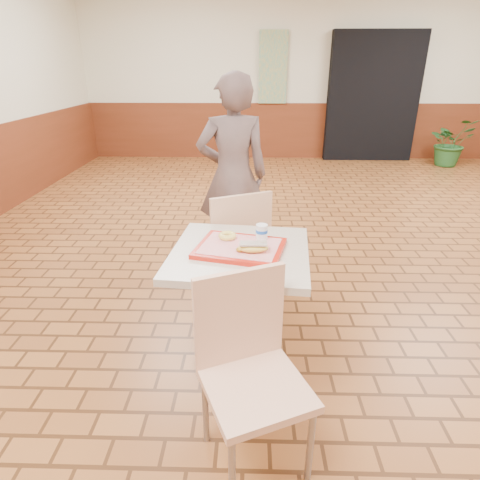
{
  "coord_description": "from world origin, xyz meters",
  "views": [
    {
      "loc": [
        -0.98,
        -2.78,
        1.66
      ],
      "look_at": [
        -1.03,
        -0.86,
        0.82
      ],
      "focal_mm": 30.0,
      "sensor_mm": 36.0,
      "label": 1
    }
  ],
  "objects_px": {
    "long_john_donut": "(253,248)",
    "paper_cup": "(262,232)",
    "chair_main_back": "(235,246)",
    "potted_plant": "(450,142)",
    "customer": "(233,176)",
    "serving_tray": "(240,248)",
    "ring_donut": "(227,236)",
    "main_table": "(240,291)",
    "chair_main_front": "(249,363)"
  },
  "relations": [
    {
      "from": "main_table",
      "to": "paper_cup",
      "type": "bearing_deg",
      "value": 39.85
    },
    {
      "from": "main_table",
      "to": "potted_plant",
      "type": "relative_size",
      "value": 0.93
    },
    {
      "from": "serving_tray",
      "to": "potted_plant",
      "type": "distance_m",
      "value": 6.35
    },
    {
      "from": "long_john_donut",
      "to": "chair_main_back",
      "type": "bearing_deg",
      "value": 99.81
    },
    {
      "from": "paper_cup",
      "to": "long_john_donut",
      "type": "bearing_deg",
      "value": -106.53
    },
    {
      "from": "main_table",
      "to": "ring_donut",
      "type": "xyz_separation_m",
      "value": [
        -0.07,
        0.09,
        0.29
      ]
    },
    {
      "from": "main_table",
      "to": "potted_plant",
      "type": "bearing_deg",
      "value": 56.09
    },
    {
      "from": "potted_plant",
      "to": "serving_tray",
      "type": "bearing_deg",
      "value": -123.91
    },
    {
      "from": "chair_main_back",
      "to": "potted_plant",
      "type": "distance_m",
      "value": 5.89
    },
    {
      "from": "chair_main_front",
      "to": "customer",
      "type": "relative_size",
      "value": 0.55
    },
    {
      "from": "chair_main_back",
      "to": "customer",
      "type": "xyz_separation_m",
      "value": [
        -0.04,
        0.73,
        0.3
      ]
    },
    {
      "from": "long_john_donut",
      "to": "potted_plant",
      "type": "relative_size",
      "value": 0.21
    },
    {
      "from": "chair_main_back",
      "to": "ring_donut",
      "type": "xyz_separation_m",
      "value": [
        -0.02,
        -0.5,
        0.29
      ]
    },
    {
      "from": "long_john_donut",
      "to": "paper_cup",
      "type": "distance_m",
      "value": 0.18
    },
    {
      "from": "paper_cup",
      "to": "serving_tray",
      "type": "bearing_deg",
      "value": -140.15
    },
    {
      "from": "main_table",
      "to": "potted_plant",
      "type": "distance_m",
      "value": 6.34
    },
    {
      "from": "main_table",
      "to": "chair_main_front",
      "type": "xyz_separation_m",
      "value": [
        0.05,
        -0.57,
        -0.02
      ]
    },
    {
      "from": "main_table",
      "to": "customer",
      "type": "height_order",
      "value": "customer"
    },
    {
      "from": "chair_main_back",
      "to": "potted_plant",
      "type": "height_order",
      "value": "chair_main_back"
    },
    {
      "from": "chair_main_back",
      "to": "customer",
      "type": "height_order",
      "value": "customer"
    },
    {
      "from": "ring_donut",
      "to": "potted_plant",
      "type": "bearing_deg",
      "value": 55.07
    },
    {
      "from": "chair_main_back",
      "to": "main_table",
      "type": "bearing_deg",
      "value": 70.23
    },
    {
      "from": "serving_tray",
      "to": "main_table",
      "type": "bearing_deg",
      "value": -153.43
    },
    {
      "from": "customer",
      "to": "long_john_donut",
      "type": "bearing_deg",
      "value": 86.21
    },
    {
      "from": "chair_main_front",
      "to": "potted_plant",
      "type": "height_order",
      "value": "chair_main_front"
    },
    {
      "from": "chair_main_front",
      "to": "paper_cup",
      "type": "height_order",
      "value": "chair_main_front"
    },
    {
      "from": "main_table",
      "to": "chair_main_front",
      "type": "height_order",
      "value": "chair_main_front"
    },
    {
      "from": "customer",
      "to": "long_john_donut",
      "type": "distance_m",
      "value": 1.41
    },
    {
      "from": "main_table",
      "to": "customer",
      "type": "relative_size",
      "value": 0.47
    },
    {
      "from": "long_john_donut",
      "to": "paper_cup",
      "type": "relative_size",
      "value": 2.06
    },
    {
      "from": "chair_main_front",
      "to": "potted_plant",
      "type": "xyz_separation_m",
      "value": [
        3.48,
        5.83,
        -0.09
      ]
    },
    {
      "from": "potted_plant",
      "to": "customer",
      "type": "bearing_deg",
      "value": -132.7
    },
    {
      "from": "potted_plant",
      "to": "ring_donut",
      "type": "bearing_deg",
      "value": -124.93
    },
    {
      "from": "serving_tray",
      "to": "long_john_donut",
      "type": "bearing_deg",
      "value": -47.62
    },
    {
      "from": "chair_main_back",
      "to": "customer",
      "type": "distance_m",
      "value": 0.79
    },
    {
      "from": "chair_main_back",
      "to": "potted_plant",
      "type": "bearing_deg",
      "value": -152.11
    },
    {
      "from": "customer",
      "to": "serving_tray",
      "type": "xyz_separation_m",
      "value": [
        0.09,
        -1.33,
        -0.04
      ]
    },
    {
      "from": "main_table",
      "to": "ring_donut",
      "type": "bearing_deg",
      "value": 127.39
    },
    {
      "from": "ring_donut",
      "to": "paper_cup",
      "type": "height_order",
      "value": "paper_cup"
    },
    {
      "from": "customer",
      "to": "potted_plant",
      "type": "distance_m",
      "value": 5.37
    },
    {
      "from": "main_table",
      "to": "paper_cup",
      "type": "height_order",
      "value": "paper_cup"
    },
    {
      "from": "serving_tray",
      "to": "chair_main_front",
      "type": "bearing_deg",
      "value": -84.48
    },
    {
      "from": "paper_cup",
      "to": "potted_plant",
      "type": "distance_m",
      "value": 6.21
    },
    {
      "from": "serving_tray",
      "to": "long_john_donut",
      "type": "relative_size",
      "value": 2.66
    },
    {
      "from": "main_table",
      "to": "chair_main_back",
      "type": "relative_size",
      "value": 0.83
    },
    {
      "from": "potted_plant",
      "to": "paper_cup",
      "type": "bearing_deg",
      "value": -123.52
    },
    {
      "from": "chair_main_back",
      "to": "long_john_donut",
      "type": "bearing_deg",
      "value": 75.26
    },
    {
      "from": "long_john_donut",
      "to": "paper_cup",
      "type": "height_order",
      "value": "paper_cup"
    },
    {
      "from": "chair_main_back",
      "to": "long_john_donut",
      "type": "relative_size",
      "value": 5.44
    },
    {
      "from": "paper_cup",
      "to": "chair_main_back",
      "type": "bearing_deg",
      "value": 108.32
    }
  ]
}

